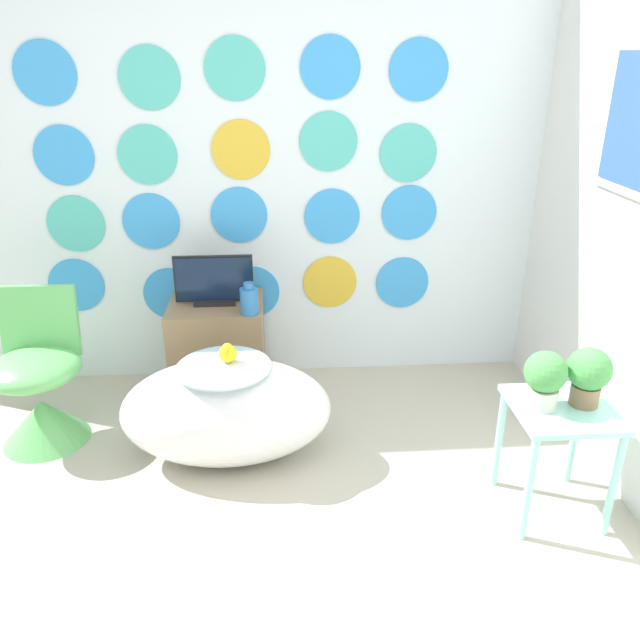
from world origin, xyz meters
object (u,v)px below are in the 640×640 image
object	(u,v)px
bathtub	(227,411)
potted_plant_right	(589,374)
chair	(40,393)
tv	(214,282)
potted_plant_left	(545,377)
vase	(249,300)

from	to	relation	value
bathtub	potted_plant_right	world-z (taller)	potted_plant_right
bathtub	chair	xyz separation A→B (m)	(-0.93, 0.23, 0.00)
tv	potted_plant_left	bearing A→B (deg)	-38.54
chair	bathtub	bearing A→B (deg)	-13.73
tv	potted_plant_right	world-z (taller)	tv
tv	potted_plant_right	size ratio (longest dim) A/B	1.71
potted_plant_right	chair	bearing A→B (deg)	164.15
tv	vase	bearing A→B (deg)	-40.35
bathtub	chair	size ratio (longest dim) A/B	1.29
chair	tv	xyz separation A→B (m)	(0.84, 0.41, 0.41)
chair	potted_plant_left	size ratio (longest dim) A/B	3.21
bathtub	potted_plant_left	bearing A→B (deg)	-19.46
chair	vase	distance (m)	1.12
potted_plant_left	tv	bearing A→B (deg)	141.46
tv	potted_plant_right	bearing A→B (deg)	-35.15
bathtub	potted_plant_left	xyz separation A→B (m)	(1.29, -0.46, 0.38)
bathtub	tv	distance (m)	0.77
bathtub	potted_plant_right	xyz separation A→B (m)	(1.47, -0.45, 0.38)
tv	bathtub	bearing A→B (deg)	-82.39
potted_plant_left	potted_plant_right	distance (m)	0.18
chair	vase	size ratio (longest dim) A/B	4.49
potted_plant_left	bathtub	bearing A→B (deg)	160.54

